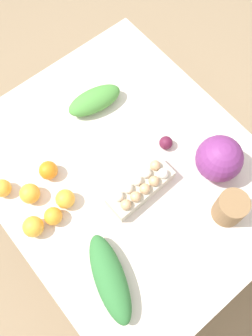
% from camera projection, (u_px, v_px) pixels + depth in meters
% --- Properties ---
extents(ground_plane, '(8.00, 8.00, 0.00)m').
position_uv_depth(ground_plane, '(126.00, 217.00, 2.23)').
color(ground_plane, '#937A5B').
extents(dining_table, '(1.27, 1.05, 0.74)m').
position_uv_depth(dining_table, '(126.00, 178.00, 1.63)').
color(dining_table, silver).
rests_on(dining_table, ground_plane).
extents(cabbage_purple, '(0.19, 0.19, 0.19)m').
position_uv_depth(cabbage_purple, '(219.00, 159.00, 1.47)').
color(cabbage_purple, '#7A2D75').
rests_on(cabbage_purple, dining_table).
extents(egg_carton, '(0.11, 0.29, 0.09)m').
position_uv_depth(egg_carton, '(141.00, 187.00, 1.48)').
color(egg_carton, beige).
rests_on(egg_carton, dining_table).
extents(paper_bag, '(0.12, 0.12, 0.14)m').
position_uv_depth(paper_bag, '(230.00, 208.00, 1.42)').
color(paper_bag, olive).
rests_on(paper_bag, dining_table).
extents(greens_bunch_chard, '(0.15, 0.26, 0.09)m').
position_uv_depth(greens_bunch_chard, '(95.00, 100.00, 1.63)').
color(greens_bunch_chard, '#4C933D').
rests_on(greens_bunch_chard, dining_table).
extents(greens_bunch_dandelion, '(0.35, 0.21, 0.09)m').
position_uv_depth(greens_bunch_dandelion, '(110.00, 278.00, 1.34)').
color(greens_bunch_dandelion, '#337538').
rests_on(greens_bunch_dandelion, dining_table).
extents(beet_root, '(0.06, 0.06, 0.06)m').
position_uv_depth(beet_root, '(166.00, 143.00, 1.57)').
color(beet_root, '#5B1933').
rests_on(beet_root, dining_table).
extents(orange_0, '(0.08, 0.08, 0.08)m').
position_uv_depth(orange_0, '(48.00, 170.00, 1.51)').
color(orange_0, orange).
rests_on(orange_0, dining_table).
extents(orange_1, '(0.07, 0.07, 0.07)m').
position_uv_depth(orange_1, '(2.00, 188.00, 1.48)').
color(orange_1, '#F9A833').
rests_on(orange_1, dining_table).
extents(orange_2, '(0.08, 0.08, 0.08)m').
position_uv_depth(orange_2, '(30.00, 193.00, 1.47)').
color(orange_2, '#F9A833').
rests_on(orange_2, dining_table).
extents(orange_3, '(0.07, 0.07, 0.07)m').
position_uv_depth(orange_3, '(53.00, 216.00, 1.44)').
color(orange_3, orange).
rests_on(orange_3, dining_table).
extents(orange_4, '(0.08, 0.08, 0.08)m').
position_uv_depth(orange_4, '(65.00, 199.00, 1.46)').
color(orange_4, '#F9A833').
rests_on(orange_4, dining_table).
extents(orange_5, '(0.08, 0.08, 0.08)m').
position_uv_depth(orange_5, '(33.00, 227.00, 1.42)').
color(orange_5, '#F9A833').
rests_on(orange_5, dining_table).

